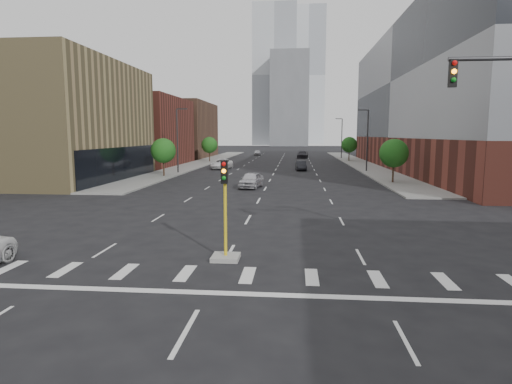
# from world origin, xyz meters

# --- Properties ---
(ground) EXTENTS (400.00, 400.00, 0.00)m
(ground) POSITION_xyz_m (0.00, 0.00, 0.00)
(ground) COLOR black
(ground) RESTS_ON ground
(sidewalk_left_far) EXTENTS (5.00, 92.00, 0.15)m
(sidewalk_left_far) POSITION_xyz_m (-15.00, 74.00, 0.07)
(sidewalk_left_far) COLOR gray
(sidewalk_left_far) RESTS_ON ground
(sidewalk_right_far) EXTENTS (5.00, 92.00, 0.15)m
(sidewalk_right_far) POSITION_xyz_m (15.00, 74.00, 0.07)
(sidewalk_right_far) COLOR gray
(sidewalk_right_far) RESTS_ON ground
(building_left_mid) EXTENTS (20.00, 24.00, 14.00)m
(building_left_mid) POSITION_xyz_m (-27.50, 40.00, 7.00)
(building_left_mid) COLOR #938153
(building_left_mid) RESTS_ON ground
(building_left_far_a) EXTENTS (20.00, 22.00, 12.00)m
(building_left_far_a) POSITION_xyz_m (-27.50, 66.00, 6.00)
(building_left_far_a) COLOR brown
(building_left_far_a) RESTS_ON ground
(building_left_far_b) EXTENTS (20.00, 24.00, 13.00)m
(building_left_far_b) POSITION_xyz_m (-27.50, 92.00, 6.50)
(building_left_far_b) COLOR brown
(building_left_far_b) RESTS_ON ground
(building_right_main) EXTENTS (24.00, 70.00, 22.00)m
(building_right_main) POSITION_xyz_m (29.50, 60.00, 11.00)
(building_right_main) COLOR brown
(building_right_main) RESTS_ON ground
(tower_left) EXTENTS (22.00, 22.00, 70.00)m
(tower_left) POSITION_xyz_m (-8.00, 220.00, 35.00)
(tower_left) COLOR #B2B7BC
(tower_left) RESTS_ON ground
(tower_right) EXTENTS (20.00, 20.00, 80.00)m
(tower_right) POSITION_xyz_m (10.00, 260.00, 40.00)
(tower_right) COLOR #B2B7BC
(tower_right) RESTS_ON ground
(tower_mid) EXTENTS (18.00, 18.00, 44.00)m
(tower_mid) POSITION_xyz_m (0.00, 200.00, 22.00)
(tower_mid) COLOR slate
(tower_mid) RESTS_ON ground
(median_traffic_signal) EXTENTS (1.20, 1.20, 4.40)m
(median_traffic_signal) POSITION_xyz_m (0.00, 8.97, 0.97)
(median_traffic_signal) COLOR #999993
(median_traffic_signal) RESTS_ON ground
(streetlight_right_a) EXTENTS (1.60, 0.22, 9.07)m
(streetlight_right_a) POSITION_xyz_m (13.41, 55.00, 5.01)
(streetlight_right_a) COLOR #2D2D30
(streetlight_right_a) RESTS_ON ground
(streetlight_right_b) EXTENTS (1.60, 0.22, 9.07)m
(streetlight_right_b) POSITION_xyz_m (13.41, 90.00, 5.01)
(streetlight_right_b) COLOR #2D2D30
(streetlight_right_b) RESTS_ON ground
(streetlight_left) EXTENTS (1.60, 0.22, 9.07)m
(streetlight_left) POSITION_xyz_m (-13.41, 50.00, 5.01)
(streetlight_left) COLOR #2D2D30
(streetlight_left) RESTS_ON ground
(tree_left_near) EXTENTS (3.20, 3.20, 4.85)m
(tree_left_near) POSITION_xyz_m (-14.00, 45.00, 3.39)
(tree_left_near) COLOR #382619
(tree_left_near) RESTS_ON ground
(tree_left_far) EXTENTS (3.20, 3.20, 4.85)m
(tree_left_far) POSITION_xyz_m (-14.00, 75.00, 3.39)
(tree_left_far) COLOR #382619
(tree_left_far) RESTS_ON ground
(tree_right_near) EXTENTS (3.20, 3.20, 4.85)m
(tree_right_near) POSITION_xyz_m (14.00, 40.00, 3.39)
(tree_right_near) COLOR #382619
(tree_right_near) RESTS_ON ground
(tree_right_far) EXTENTS (3.20, 3.20, 4.85)m
(tree_right_far) POSITION_xyz_m (14.00, 80.00, 3.39)
(tree_right_far) COLOR #382619
(tree_right_far) RESTS_ON ground
(car_near_left) EXTENTS (2.58, 4.96, 1.61)m
(car_near_left) POSITION_xyz_m (-1.50, 34.62, 0.81)
(car_near_left) COLOR silver
(car_near_left) RESTS_ON ground
(car_mid_right) EXTENTS (1.83, 4.40, 1.42)m
(car_mid_right) POSITION_xyz_m (3.88, 56.78, 0.71)
(car_mid_right) COLOR #222328
(car_mid_right) RESTS_ON ground
(car_far_left) EXTENTS (3.04, 5.95, 1.61)m
(car_far_left) POSITION_xyz_m (-8.69, 58.48, 0.80)
(car_far_left) COLOR white
(car_far_left) RESTS_ON ground
(car_deep_right) EXTENTS (2.81, 5.98, 1.69)m
(car_deep_right) POSITION_xyz_m (4.75, 91.35, 0.84)
(car_deep_right) COLOR black
(car_deep_right) RESTS_ON ground
(car_distant) EXTENTS (1.97, 4.17, 1.38)m
(car_distant) POSITION_xyz_m (-6.95, 103.58, 0.69)
(car_distant) COLOR silver
(car_distant) RESTS_ON ground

